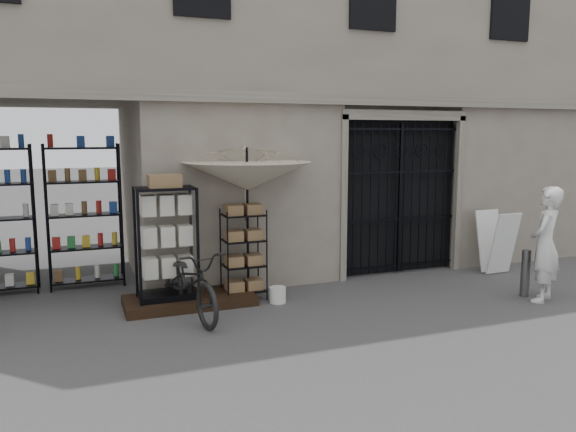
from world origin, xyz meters
name	(u,v)px	position (x,y,z in m)	size (l,w,h in m)	color
ground	(373,317)	(0.00, 0.00, 0.00)	(80.00, 80.00, 0.00)	#262629
main_building	(278,41)	(0.00, 4.00, 4.50)	(14.00, 4.00, 9.00)	gray
shop_recess	(42,207)	(-4.50, 2.80, 1.50)	(3.00, 1.70, 3.00)	black
shop_shelving	(41,218)	(-4.55, 3.30, 1.25)	(2.70, 0.50, 2.50)	black
iron_gate	(395,195)	(1.75, 2.28, 1.50)	(2.50, 0.21, 3.00)	black
step_platform	(190,300)	(-2.40, 1.55, 0.07)	(2.00, 0.90, 0.15)	black
display_cabinet	(167,249)	(-2.73, 1.54, 0.92)	(1.00, 0.81, 1.86)	black
wire_rack	(244,255)	(-1.50, 1.59, 0.72)	(0.75, 0.63, 1.47)	black
market_umbrella	(247,168)	(-1.39, 1.69, 2.11)	(2.37, 2.39, 2.94)	black
white_bucket	(278,295)	(-1.06, 1.18, 0.13)	(0.26, 0.26, 0.25)	silver
bicycle	(191,316)	(-2.49, 0.99, 0.00)	(0.69, 1.03, 1.97)	black
steel_bollard	(525,273)	(2.86, 0.02, 0.39)	(0.14, 0.14, 0.78)	#545454
shopkeeper	(541,301)	(2.93, -0.27, 0.00)	(0.67, 1.85, 0.44)	silver
easel_sign	(497,242)	(3.52, 1.46, 0.61)	(0.59, 0.68, 1.18)	silver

